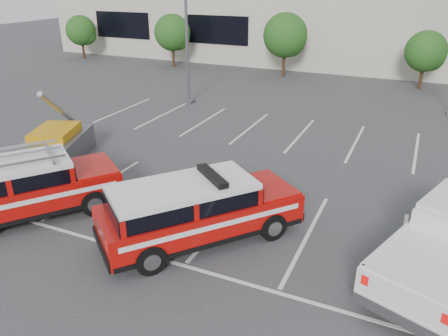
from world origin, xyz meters
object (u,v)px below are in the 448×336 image
object	(u,v)px
tree_left	(174,34)
fire_chief_suv	(197,214)
light_pole_left	(186,16)
tree_mid_right	(427,53)
ladder_suv	(25,191)
tree_far_left	(82,32)
tree_mid_left	(286,37)
utility_rig	(54,146)
convention_building	(375,8)

from	to	relation	value
tree_left	fire_chief_suv	world-z (taller)	tree_left
light_pole_left	tree_mid_right	bearing A→B (deg)	37.50
fire_chief_suv	ladder_suv	distance (m)	5.86
tree_far_left	tree_mid_right	world-z (taller)	same
fire_chief_suv	tree_mid_left	bearing A→B (deg)	140.49
fire_chief_suv	utility_rig	xyz separation A→B (m)	(-8.52, 2.95, -0.22)
tree_far_left	tree_mid_left	xyz separation A→B (m)	(20.00, 0.00, 0.54)
ladder_suv	fire_chief_suv	bearing A→B (deg)	46.92
tree_far_left	tree_left	size ratio (longest dim) A/B	0.90
convention_building	utility_rig	world-z (taller)	convention_building
tree_mid_left	utility_rig	world-z (taller)	tree_mid_left
convention_building	ladder_suv	world-z (taller)	convention_building
tree_far_left	fire_chief_suv	bearing A→B (deg)	-43.69
utility_rig	convention_building	bearing A→B (deg)	52.00
convention_building	fire_chief_suv	size ratio (longest dim) A/B	10.13
tree_far_left	light_pole_left	distance (m)	19.85
ladder_suv	utility_rig	xyz separation A→B (m)	(-2.76, 4.03, -0.25)
tree_left	utility_rig	size ratio (longest dim) A/B	1.01
tree_left	ladder_suv	bearing A→B (deg)	-70.20
tree_left	utility_rig	world-z (taller)	tree_left
tree_left	tree_far_left	bearing A→B (deg)	-180.00
tree_mid_right	fire_chief_suv	world-z (taller)	tree_mid_right
tree_mid_right	utility_rig	distance (m)	24.89
tree_mid_left	tree_left	bearing A→B (deg)	-180.00
tree_mid_right	fire_chief_suv	bearing A→B (deg)	-102.88
tree_far_left	tree_left	world-z (taller)	tree_left
convention_building	utility_rig	xyz separation A→B (m)	(-8.99, -30.38, -4.09)
light_pole_left	utility_rig	xyz separation A→B (m)	(-0.81, -10.52, -4.55)
tree_mid_right	utility_rig	xyz separation A→B (m)	(-13.90, -20.57, -1.87)
fire_chief_suv	tree_far_left	bearing A→B (deg)	175.69
tree_left	tree_mid_left	world-z (taller)	tree_mid_left
convention_building	ladder_suv	distance (m)	35.19
tree_left	utility_rig	bearing A→B (deg)	-73.48
convention_building	utility_rig	bearing A→B (deg)	-106.48
light_pole_left	tree_left	bearing A→B (deg)	124.52
tree_mid_right	tree_far_left	bearing A→B (deg)	180.00
tree_left	ladder_suv	distance (m)	26.21
tree_left	light_pole_left	size ratio (longest dim) A/B	0.43
tree_mid_right	fire_chief_suv	size ratio (longest dim) A/B	0.67
fire_chief_suv	ladder_suv	world-z (taller)	ladder_suv
tree_mid_left	utility_rig	size ratio (longest dim) A/B	1.10
convention_building	tree_left	size ratio (longest dim) A/B	13.58
convention_building	fire_chief_suv	world-z (taller)	convention_building
tree_mid_right	ladder_suv	world-z (taller)	tree_mid_right
tree_far_left	tree_mid_right	bearing A→B (deg)	0.00
tree_far_left	ladder_suv	xyz separation A→B (m)	(18.86, -24.60, -1.62)
utility_rig	tree_mid_left	bearing A→B (deg)	57.75
convention_building	fire_chief_suv	bearing A→B (deg)	-90.81
tree_far_left	tree_mid_right	distance (m)	30.00
light_pole_left	fire_chief_suv	bearing A→B (deg)	-60.22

